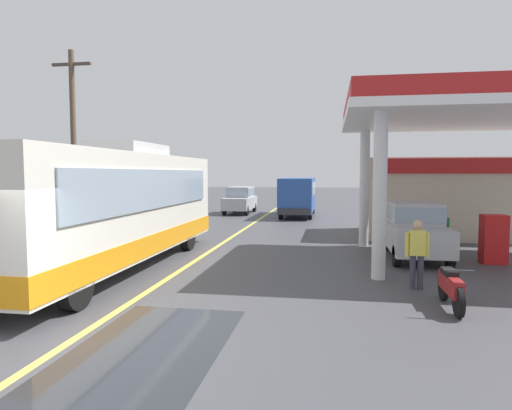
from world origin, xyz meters
name	(u,v)px	position (x,y,z in m)	size (l,w,h in m)	color
ground	(259,220)	(0.00, 20.00, 0.00)	(120.00, 120.00, 0.00)	#424247
lane_divider_stripe	(243,230)	(0.00, 15.00, 0.00)	(0.16, 50.00, 0.01)	#D8CC4C
wet_puddle_patch	(137,359)	(1.38, -0.05, 0.00)	(2.32, 5.03, 0.01)	#26282D
coach_bus_main	(115,209)	(-1.97, 5.89, 1.72)	(2.60, 11.04, 3.69)	silver
gas_station_roadside	(457,177)	(9.16, 12.67, 2.63)	(9.10, 11.95, 5.10)	#B21E1E
car_at_pump	(414,227)	(6.92, 9.10, 1.01)	(1.70, 4.20, 1.82)	#B2B2B7
minibus_opposing_lane	(298,193)	(2.13, 22.57, 1.47)	(2.04, 6.13, 2.44)	#264C9E
motorcycle_parked_forecourt	(451,287)	(6.66, 3.40, 0.44)	(0.55, 1.80, 0.92)	black
pedestrian_near_pump	(417,251)	(6.25, 4.85, 0.93)	(0.55, 0.22, 1.66)	#33333F
pedestrian_by_shop	(440,231)	(7.66, 8.74, 0.93)	(0.55, 0.22, 1.66)	#33333F
car_trailing_behind_bus	(240,199)	(-1.95, 23.98, 1.01)	(1.70, 4.20, 1.82)	#B2B2B7
utility_pole_roadside	(74,140)	(-6.91, 11.92, 4.21)	(1.80, 0.24, 8.06)	brown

